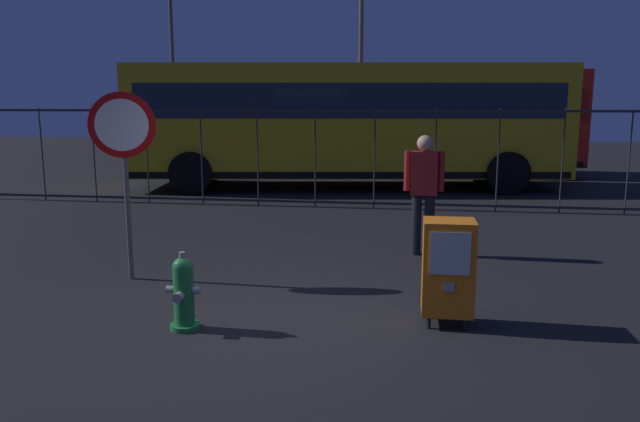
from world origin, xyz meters
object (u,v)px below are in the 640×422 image
newspaper_box_primary (448,267)px  street_light_near_left (171,28)px  pedestrian (424,188)px  fire_hydrant (184,293)px  street_light_near_right (361,26)px  stop_sign (124,147)px  bus_near (347,119)px  bus_far (400,116)px

newspaper_box_primary → street_light_near_left: (-9.13, 16.31, 4.24)m
pedestrian → street_light_near_left: (-8.95, 13.58, 3.86)m
fire_hydrant → street_light_near_left: 18.62m
fire_hydrant → street_light_near_right: street_light_near_right is taller
fire_hydrant → stop_sign: size_ratio=0.33×
bus_near → bus_far: same height
fire_hydrant → pedestrian: 3.98m
pedestrian → fire_hydrant: bearing=-125.2°
pedestrian → newspaper_box_primary: bearing=-86.3°
pedestrian → street_light_near_right: (-1.71, 10.23, 3.40)m
fire_hydrant → street_light_near_left: size_ratio=0.09×
stop_sign → bus_near: size_ratio=0.21×
stop_sign → pedestrian: bearing=26.3°
bus_far → pedestrian: bearing=-82.7°
bus_far → street_light_near_left: 9.47m
fire_hydrant → newspaper_box_primary: newspaper_box_primary is taller
newspaper_box_primary → stop_sign: size_ratio=0.46×
newspaper_box_primary → bus_near: (-1.92, 9.47, 1.14)m
bus_near → bus_far: (1.22, 3.83, 0.00)m
newspaper_box_primary → bus_far: (-0.70, 13.30, 1.14)m
pedestrian → street_light_near_left: size_ratio=0.20×
street_light_near_left → bus_near: bearing=-43.5°
newspaper_box_primary → fire_hydrant: bearing=-168.9°
stop_sign → street_light_near_left: size_ratio=0.26×
pedestrian → street_light_near_left: street_light_near_left is taller
fire_hydrant → stop_sign: stop_sign is taller
fire_hydrant → street_light_near_left: (-6.68, 16.79, 4.46)m
newspaper_box_primary → stop_sign: stop_sign is taller
bus_far → street_light_near_right: (-1.19, -0.34, 2.64)m
bus_near → newspaper_box_primary: bearing=-86.7°
bus_near → fire_hydrant: bearing=-101.2°
fire_hydrant → bus_near: size_ratio=0.07×
newspaper_box_primary → bus_far: size_ratio=0.10×
stop_sign → pedestrian: size_ratio=1.34×
newspaper_box_primary → pedestrian: size_ratio=0.61×
street_light_near_left → stop_sign: bearing=-70.4°
fire_hydrant → newspaper_box_primary: bearing=11.1°
bus_near → bus_far: 4.02m
street_light_near_left → bus_far: bearing=-19.7°
stop_sign → street_light_near_right: 12.40m
bus_near → street_light_near_left: bearing=128.3°
pedestrian → stop_sign: bearing=-153.7°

